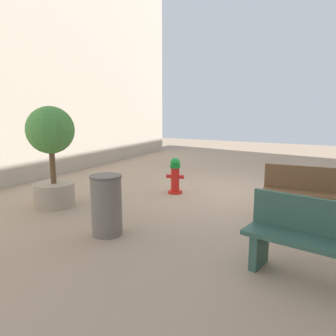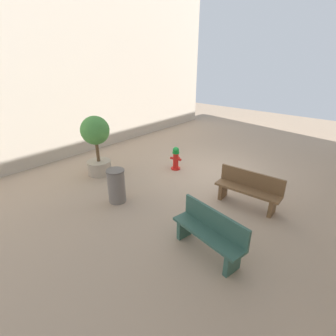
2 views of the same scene
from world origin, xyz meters
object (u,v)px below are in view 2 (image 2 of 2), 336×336
Objects in this scene: planter_tree at (96,141)px; fire_hydrant at (176,158)px; bench_far at (209,232)px; trash_bin at (116,186)px; bench_near at (248,188)px.

fire_hydrant is at bearing -131.02° from planter_tree.
bench_far is 1.79× the size of trash_bin.
bench_far is (-3.18, 2.84, 0.08)m from fire_hydrant.
bench_far is 5.05m from planter_tree.
trash_bin is (-0.15, 2.79, 0.06)m from fire_hydrant.
fire_hydrant is at bearing -41.82° from bench_far.
fire_hydrant is 0.42× the size of planter_tree.
planter_tree is (1.76, 2.02, 0.77)m from fire_hydrant.
bench_near is 0.87× the size of planter_tree.
fire_hydrant is 2.79m from planter_tree.
trash_bin is (2.84, 2.19, -0.02)m from bench_near.
bench_near is at bearing -163.36° from planter_tree.
bench_far is at bearing 138.18° from fire_hydrant.
bench_far is 0.85× the size of planter_tree.
trash_bin is (3.02, -0.05, -0.01)m from bench_far.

